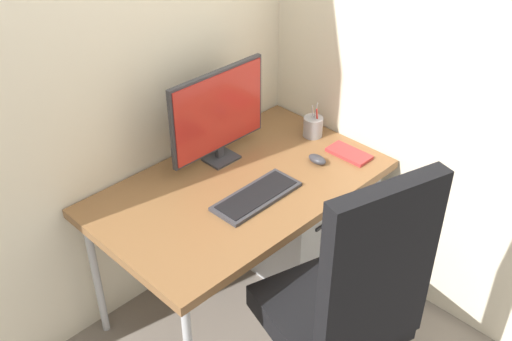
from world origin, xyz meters
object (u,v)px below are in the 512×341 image
office_chair (348,300)px  keyboard (257,196)px  pen_holder (313,126)px  filing_cabinet (292,219)px  mouse (317,159)px  notebook (349,154)px  monitor (218,113)px

office_chair → keyboard: 0.63m
pen_holder → filing_cabinet: bearing=-170.3°
mouse → notebook: bearing=-21.4°
notebook → monitor: bearing=137.2°
filing_cabinet → monitor: (-0.31, 0.20, 0.68)m
office_chair → keyboard: (0.12, 0.60, 0.11)m
office_chair → filing_cabinet: office_chair is taller
office_chair → pen_holder: office_chair is taller
pen_holder → notebook: 0.25m
monitor → notebook: (0.46, -0.42, -0.24)m
office_chair → mouse: bearing=49.0°
office_chair → notebook: 0.87m
office_chair → keyboard: office_chair is taller
mouse → notebook: 0.17m
keyboard → mouse: bearing=-1.0°
office_chair → mouse: (0.52, 0.60, 0.12)m
office_chair → keyboard: bearing=79.0°
office_chair → monitor: (0.22, 0.95, 0.35)m
keyboard → monitor: bearing=74.1°
monitor → pen_holder: bearing=-19.8°
filing_cabinet → pen_holder: (0.17, 0.03, 0.49)m
pen_holder → notebook: pen_holder is taller
notebook → pen_holder: bearing=85.5°
monitor → mouse: size_ratio=5.49×
office_chair → monitor: bearing=77.2°
monitor → keyboard: 0.43m
mouse → notebook: size_ratio=0.46×
keyboard → mouse: mouse is taller
office_chair → filing_cabinet: (0.53, 0.75, -0.33)m
keyboard → mouse: (0.40, -0.01, 0.01)m
mouse → pen_holder: size_ratio=0.54×
mouse → office_chair: bearing=-130.2°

